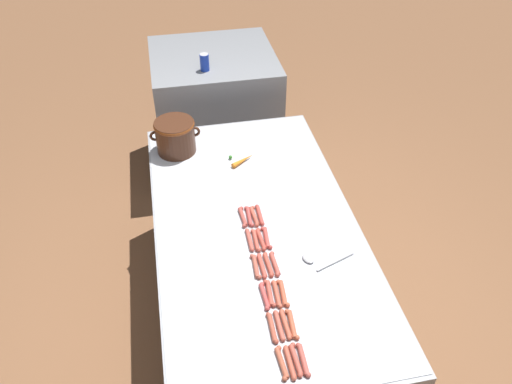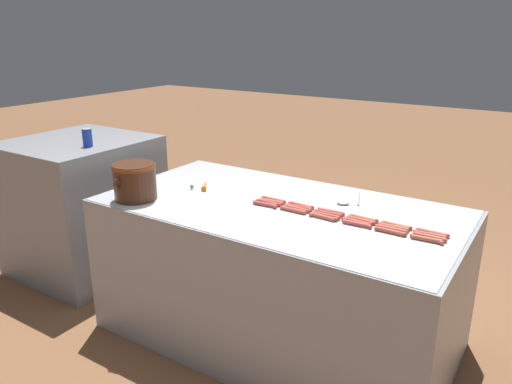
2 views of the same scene
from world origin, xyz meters
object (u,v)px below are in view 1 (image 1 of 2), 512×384
at_px(hot_dog_5, 243,217).
at_px(serving_spoon, 317,260).
at_px(hot_dog_20, 283,293).
at_px(hot_dog_22, 266,238).
at_px(hot_dog_2, 264,296).
at_px(hot_dog_14, 277,294).
at_px(hot_dog_23, 260,215).
at_px(hot_dog_15, 268,264).
at_px(hot_dog_17, 254,216).
at_px(hot_dog_7, 279,326).
at_px(hot_dog_0, 282,363).
at_px(carrot, 242,160).
at_px(back_cabinet, 216,112).
at_px(hot_dog_3, 256,266).
at_px(hot_dog_6, 290,363).
at_px(hot_dog_4, 250,240).
at_px(bean_pot, 175,135).
at_px(hot_dog_13, 286,324).
at_px(hot_dog_8, 270,293).
at_px(hot_dog_19, 292,324).
at_px(hot_dog_18, 303,360).
at_px(hot_dog_21, 275,264).
at_px(hot_dog_12, 296,360).
at_px(hot_dog_10, 256,240).
at_px(hot_dog_9, 262,266).
at_px(hot_dog_11, 249,216).
at_px(hot_dog_16, 261,239).
at_px(soda_can, 205,62).

distance_m(hot_dog_5, serving_spoon, 0.48).
relative_size(hot_dog_20, hot_dog_22, 1.00).
distance_m(hot_dog_2, hot_dog_5, 0.54).
bearing_deg(hot_dog_14, hot_dog_23, 86.67).
relative_size(hot_dog_15, hot_dog_22, 1.00).
bearing_deg(hot_dog_17, hot_dog_7, -92.41).
xyz_separation_m(hot_dog_0, carrot, (0.09, 1.38, 0.00)).
xyz_separation_m(back_cabinet, hot_dog_7, (-0.03, -2.37, 0.35)).
bearing_deg(hot_dog_3, hot_dog_6, -86.17).
bearing_deg(hot_dog_4, hot_dog_6, -87.53).
height_order(hot_dog_20, bean_pot, bean_pot).
height_order(hot_dog_13, bean_pot, bean_pot).
bearing_deg(hot_dog_8, hot_dog_3, 100.33).
relative_size(hot_dog_14, hot_dog_19, 1.00).
height_order(hot_dog_13, hot_dog_18, same).
bearing_deg(hot_dog_21, hot_dog_12, -93.24).
bearing_deg(hot_dog_3, hot_dog_22, 62.79).
height_order(hot_dog_13, hot_dog_17, same).
height_order(hot_dog_10, hot_dog_15, same).
distance_m(hot_dog_7, hot_dog_21, 0.35).
xyz_separation_m(hot_dog_9, bean_pot, (-0.32, 1.05, 0.11)).
xyz_separation_m(hot_dog_10, hot_dog_20, (0.06, -0.35, 0.00)).
bearing_deg(hot_dog_11, carrot, 83.88).
bearing_deg(hot_dog_16, hot_dog_6, -92.17).
distance_m(hot_dog_5, bean_pot, 0.76).
height_order(hot_dog_7, carrot, carrot).
height_order(hot_dog_14, hot_dog_22, same).
bearing_deg(hot_dog_21, hot_dog_13, -95.13).
relative_size(hot_dog_6, hot_dog_11, 1.00).
relative_size(hot_dog_20, hot_dog_23, 1.00).
height_order(hot_dog_7, hot_dog_8, same).
height_order(hot_dog_2, hot_dog_10, same).
distance_m(hot_dog_2, hot_dog_19, 0.19).
relative_size(hot_dog_8, hot_dog_19, 1.00).
height_order(hot_dog_8, hot_dog_18, same).
relative_size(hot_dog_21, bean_pot, 0.52).
xyz_separation_m(hot_dog_9, hot_dog_21, (0.06, 0.00, 0.00)).
distance_m(hot_dog_8, hot_dog_20, 0.06).
relative_size(hot_dog_17, hot_dog_20, 1.00).
distance_m(back_cabinet, hot_dog_0, 2.57).
bearing_deg(hot_dog_0, hot_dog_21, 80.10).
xyz_separation_m(hot_dog_2, carrot, (0.08, 1.03, 0.00)).
distance_m(hot_dog_2, hot_dog_6, 0.35).
distance_m(hot_dog_7, soda_can, 2.14).
bearing_deg(hot_dog_17, hot_dog_10, -99.07).
bearing_deg(hot_dog_13, hot_dog_20, 80.34).
relative_size(hot_dog_6, carrot, 0.98).
bearing_deg(carrot, hot_dog_0, -93.55).
xyz_separation_m(hot_dog_22, hot_dog_23, (0.00, 0.18, 0.00)).
bearing_deg(hot_dog_3, hot_dog_13, -79.75).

